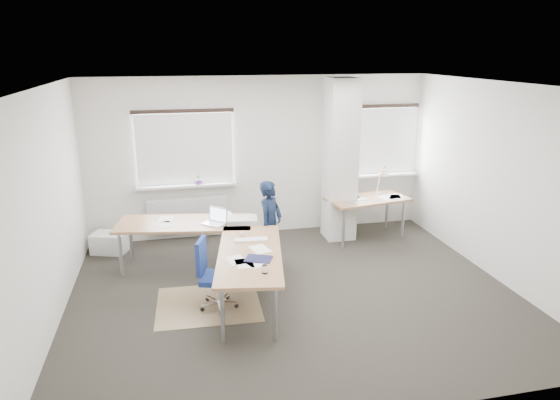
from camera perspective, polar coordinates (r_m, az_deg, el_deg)
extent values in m
plane|color=black|center=(6.98, 1.59, -10.61)|extent=(6.00, 6.00, 0.00)
cube|color=silver|center=(8.83, -2.28, 4.95)|extent=(6.00, 0.04, 2.80)
cube|color=silver|center=(4.23, 10.08, -8.86)|extent=(6.00, 0.04, 2.80)
cube|color=silver|center=(6.44, -25.15, -1.19)|extent=(0.04, 5.00, 2.80)
cube|color=silver|center=(7.74, 23.79, 1.80)|extent=(0.04, 5.00, 2.80)
cube|color=white|center=(6.21, 1.81, 12.98)|extent=(6.00, 5.00, 0.04)
cube|color=silver|center=(8.64, 6.92, 4.50)|extent=(0.50, 0.50, 2.78)
cube|color=white|center=(8.63, -10.83, 5.74)|extent=(1.60, 0.04, 1.20)
cube|color=white|center=(8.59, -10.82, 5.69)|extent=(1.60, 0.02, 1.20)
cube|color=white|center=(8.70, -10.59, 1.65)|extent=(1.70, 0.20, 0.04)
cube|color=white|center=(9.44, 11.70, 6.63)|extent=(1.20, 0.04, 1.20)
cube|color=white|center=(9.40, 11.80, 6.58)|extent=(1.20, 0.02, 1.20)
cube|color=white|center=(9.50, 11.65, 2.87)|extent=(1.30, 0.20, 0.04)
cube|color=white|center=(8.87, -10.41, -1.63)|extent=(1.40, 0.10, 0.60)
cylinder|color=#693B82|center=(8.67, -9.28, 2.08)|extent=(0.12, 0.12, 0.08)
imported|color=#3D712D|center=(8.66, -9.30, 2.35)|extent=(0.09, 0.06, 0.17)
cylinder|color=#A0593D|center=(9.47, 11.72, 3.19)|extent=(0.12, 0.12, 0.08)
imported|color=#3D712D|center=(9.46, 11.74, 3.44)|extent=(0.09, 0.07, 0.17)
cube|color=olive|center=(6.77, -8.17, -11.69)|extent=(1.39, 1.19, 0.01)
cube|color=white|center=(8.71, -18.87, -4.63)|extent=(0.64, 0.54, 0.33)
cube|color=#93673F|center=(7.63, -10.88, -2.65)|extent=(2.11, 1.14, 0.04)
cube|color=#93673F|center=(6.43, -3.47, -6.13)|extent=(1.14, 2.11, 0.04)
cylinder|color=#9B9A9F|center=(7.68, -17.73, -5.98)|extent=(0.05, 0.05, 0.69)
cylinder|color=#9B9A9F|center=(8.21, -16.69, -4.37)|extent=(0.05, 0.05, 0.69)
cylinder|color=#9B9A9F|center=(7.96, -3.99, -4.35)|extent=(0.05, 0.05, 0.69)
cylinder|color=#9B9A9F|center=(5.80, -6.58, -12.96)|extent=(0.05, 0.05, 0.69)
cylinder|color=#9B9A9F|center=(5.79, -0.49, -12.91)|extent=(0.05, 0.05, 0.69)
cylinder|color=#9B9A9F|center=(7.40, -0.99, -5.99)|extent=(0.05, 0.05, 0.69)
cube|color=#B7B7BC|center=(7.47, -7.57, -2.71)|extent=(0.40, 0.39, 0.01)
cube|color=#B7B7BC|center=(7.52, -7.08, -1.65)|extent=(0.27, 0.25, 0.22)
cube|color=silver|center=(7.52, -7.08, -1.65)|extent=(0.23, 0.22, 0.19)
cube|color=white|center=(6.80, -3.32, -4.55)|extent=(0.45, 0.18, 0.02)
cube|color=#131436|center=(6.20, -2.47, -6.74)|extent=(0.39, 0.35, 0.01)
cube|color=beige|center=(7.50, -4.37, -2.29)|extent=(0.48, 0.37, 0.07)
imported|color=white|center=(6.94, -4.34, -3.93)|extent=(0.08, 0.08, 0.07)
cylinder|color=silver|center=(5.82, -1.74, -7.91)|extent=(0.07, 0.07, 0.10)
cube|color=#93673F|center=(8.84, 9.96, 0.09)|extent=(1.50, 0.93, 0.04)
cylinder|color=#9B9A9F|center=(8.45, 7.28, -3.18)|extent=(0.05, 0.05, 0.69)
cylinder|color=#9B9A9F|center=(9.08, 13.89, -2.12)|extent=(0.05, 0.05, 0.69)
cylinder|color=#9B9A9F|center=(8.86, 5.69, -2.16)|extent=(0.05, 0.05, 0.69)
cylinder|color=#9B9A9F|center=(9.46, 12.12, -1.22)|extent=(0.05, 0.05, 0.69)
cube|color=#B7B7BC|center=(8.64, 8.19, -0.01)|extent=(0.40, 0.37, 0.01)
cube|color=#B7B7BC|center=(8.68, 7.62, 0.86)|extent=(0.30, 0.21, 0.22)
cube|color=silver|center=(8.68, 7.62, 0.86)|extent=(0.26, 0.18, 0.19)
cylinder|color=white|center=(9.14, 11.14, 0.78)|extent=(0.10, 0.10, 0.02)
cylinder|color=white|center=(9.09, 11.21, 1.94)|extent=(0.02, 0.16, 0.38)
cylinder|color=white|center=(8.93, 11.60, 3.10)|extent=(0.02, 0.29, 0.13)
cone|color=white|center=(8.81, 11.95, 2.76)|extent=(0.14, 0.16, 0.17)
cube|color=navy|center=(6.50, -7.11, -8.88)|extent=(0.52, 0.52, 0.07)
cube|color=navy|center=(6.43, -8.99, -6.34)|extent=(0.16, 0.35, 0.44)
cylinder|color=silver|center=(6.58, -7.05, -10.21)|extent=(0.05, 0.05, 0.30)
cylinder|color=black|center=(6.63, -5.00, -11.95)|extent=(0.06, 0.04, 0.05)
cylinder|color=black|center=(6.85, -5.99, -10.98)|extent=(0.05, 0.06, 0.05)
cylinder|color=black|center=(6.83, -8.30, -11.15)|extent=(0.05, 0.06, 0.05)
cylinder|color=black|center=(6.60, -8.87, -12.24)|extent=(0.06, 0.04, 0.05)
cylinder|color=black|center=(6.47, -6.79, -12.77)|extent=(0.03, 0.05, 0.05)
imported|color=black|center=(7.54, -1.12, -2.84)|extent=(0.57, 0.59, 1.36)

